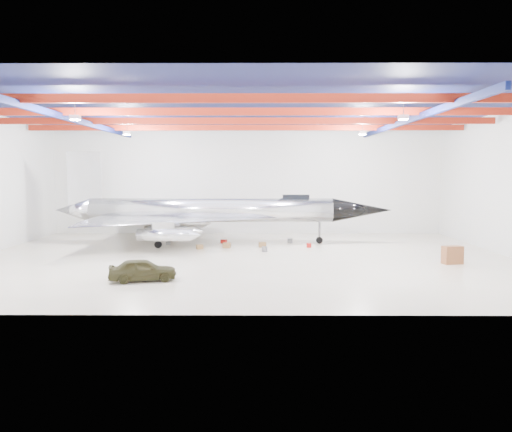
{
  "coord_description": "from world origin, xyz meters",
  "views": [
    {
      "loc": [
        1.24,
        -36.74,
        6.35
      ],
      "look_at": [
        0.99,
        2.0,
        2.96
      ],
      "focal_mm": 35.0,
      "sensor_mm": 36.0,
      "label": 1
    }
  ],
  "objects": [
    {
      "name": "toolbox_red",
      "position": [
        -1.94,
        7.63,
        0.17
      ],
      "size": [
        0.6,
        0.55,
        0.34
      ],
      "primitive_type": "cube",
      "rotation": [
        0.0,
        0.0,
        -0.42
      ],
      "color": "#A91410",
      "rests_on": "floor"
    },
    {
      "name": "ceiling",
      "position": [
        0.0,
        0.0,
        11.0
      ],
      "size": [
        40.0,
        40.0,
        0.0
      ],
      "primitive_type": "plane",
      "rotation": [
        3.14,
        0.0,
        0.0
      ],
      "color": "#0A0F38",
      "rests_on": "wall_back"
    },
    {
      "name": "spares_box",
      "position": [
        4.03,
        7.96,
        0.2
      ],
      "size": [
        0.57,
        0.57,
        0.41
      ],
      "primitive_type": "cylinder",
      "rotation": [
        0.0,
        0.0,
        0.31
      ],
      "color": "#59595B",
      "rests_on": "floor"
    },
    {
      "name": "ceiling_structure",
      "position": [
        0.0,
        0.0,
        10.32
      ],
      "size": [
        39.5,
        29.5,
        1.08
      ],
      "color": "maroon",
      "rests_on": "ceiling"
    },
    {
      "name": "floor",
      "position": [
        0.0,
        0.0,
        0.0
      ],
      "size": [
        40.0,
        40.0,
        0.0
      ],
      "primitive_type": "plane",
      "color": "beige",
      "rests_on": "ground"
    },
    {
      "name": "wall_back",
      "position": [
        0.0,
        15.0,
        5.5
      ],
      "size": [
        40.0,
        0.0,
        40.0
      ],
      "primitive_type": "plane",
      "rotation": [
        1.57,
        0.0,
        0.0
      ],
      "color": "silver",
      "rests_on": "floor"
    },
    {
      "name": "crate_small",
      "position": [
        -6.8,
        6.82,
        0.13
      ],
      "size": [
        0.45,
        0.39,
        0.26
      ],
      "primitive_type": "cube",
      "rotation": [
        0.0,
        0.0,
        0.28
      ],
      "color": "#59595B",
      "rests_on": "floor"
    },
    {
      "name": "crate_ply",
      "position": [
        -3.7,
        4.22,
        0.18
      ],
      "size": [
        0.65,
        0.6,
        0.37
      ],
      "primitive_type": "cube",
      "rotation": [
        0.0,
        0.0,
        0.41
      ],
      "color": "olive",
      "rests_on": "floor"
    },
    {
      "name": "jet_aircraft",
      "position": [
        -3.07,
        7.49,
        2.69
      ],
      "size": [
        30.02,
        17.27,
        8.2
      ],
      "rotation": [
        0.0,
        0.0,
        0.01
      ],
      "color": "silver",
      "rests_on": "floor"
    },
    {
      "name": "desk",
      "position": [
        14.69,
        -2.38,
        0.63
      ],
      "size": [
        1.49,
        0.98,
        1.26
      ],
      "primitive_type": "cube",
      "rotation": [
        0.0,
        0.0,
        0.23
      ],
      "color": "brown",
      "rests_on": "floor"
    },
    {
      "name": "parts_bin",
      "position": [
        1.52,
        5.31,
        0.21
      ],
      "size": [
        0.65,
        0.54,
        0.43
      ],
      "primitive_type": "cube",
      "rotation": [
        0.0,
        0.0,
        0.09
      ],
      "color": "olive",
      "rests_on": "floor"
    },
    {
      "name": "oil_barrel",
      "position": [
        -1.5,
        4.87,
        0.22
      ],
      "size": [
        0.68,
        0.57,
        0.43
      ],
      "primitive_type": "cube",
      "rotation": [
        0.0,
        0.0,
        -0.13
      ],
      "color": "olive",
      "rests_on": "floor"
    },
    {
      "name": "tool_chest",
      "position": [
        5.46,
        5.16,
        0.19
      ],
      "size": [
        0.46,
        0.46,
        0.38
      ],
      "primitive_type": "cylinder",
      "rotation": [
        0.0,
        0.0,
        -0.11
      ],
      "color": "#A91410",
      "rests_on": "floor"
    },
    {
      "name": "engine_drum",
      "position": [
        1.67,
        2.86,
        0.2
      ],
      "size": [
        0.6,
        0.6,
        0.41
      ],
      "primitive_type": "cylinder",
      "rotation": [
        0.0,
        0.0,
        -0.44
      ],
      "color": "#59595B",
      "rests_on": "floor"
    },
    {
      "name": "jeep",
      "position": [
        -5.6,
        -7.97,
        0.66
      ],
      "size": [
        4.15,
        2.41,
        1.33
      ],
      "primitive_type": "imported",
      "rotation": [
        0.0,
        0.0,
        1.8
      ],
      "color": "#34321A",
      "rests_on": "floor"
    }
  ]
}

